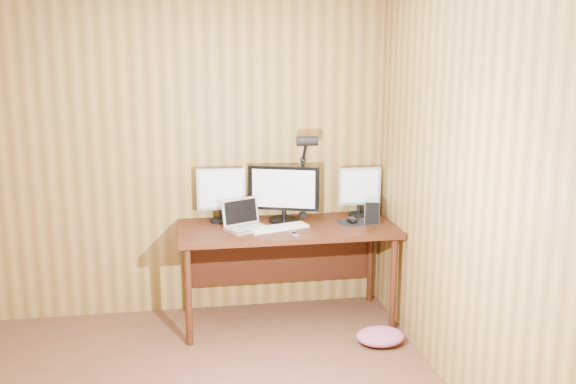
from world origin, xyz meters
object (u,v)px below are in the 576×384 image
object	(u,v)px
hard_drive	(372,211)
phone	(294,234)
monitor_left	(221,194)
desk_lamp	(305,164)
monitor_center	(284,193)
keyboard	(278,228)
mouse	(352,220)
monitor_right	(359,190)
desk	(285,239)
speaker	(374,205)
laptop	(245,221)

from	to	relation	value
hard_drive	phone	xyz separation A→B (m)	(-0.64, -0.23, -0.08)
monitor_left	desk_lamp	world-z (taller)	desk_lamp
monitor_left	monitor_center	bearing A→B (deg)	-2.96
keyboard	phone	size ratio (longest dim) A/B	4.88
mouse	desk_lamp	bearing A→B (deg)	155.04
monitor_left	desk_lamp	size ratio (longest dim) A/B	0.59
monitor_right	hard_drive	distance (m)	0.25
desk_lamp	desk	bearing A→B (deg)	-157.94
mouse	phone	world-z (taller)	mouse
hard_drive	speaker	bearing A→B (deg)	85.13
monitor_left	mouse	xyz separation A→B (m)	(0.97, -0.20, -0.20)
monitor_right	desk_lamp	xyz separation A→B (m)	(-0.44, -0.02, 0.22)
speaker	hard_drive	bearing A→B (deg)	-109.65
monitor_center	laptop	xyz separation A→B (m)	(-0.32, -0.15, -0.17)
laptop	mouse	distance (m)	0.82
monitor_left	desk_lamp	distance (m)	0.67
keyboard	desk_lamp	size ratio (longest dim) A/B	0.67
mouse	phone	bearing A→B (deg)	-150.02
keyboard	hard_drive	size ratio (longest dim) A/B	2.57
monitor_left	monitor_right	world-z (taller)	monitor_left
monitor_center	desk_lamp	size ratio (longest dim) A/B	0.76
mouse	monitor_center	bearing A→B (deg)	168.96
mouse	desk_lamp	distance (m)	0.55
monitor_left	speaker	bearing A→B (deg)	8.87
laptop	phone	bearing A→B (deg)	-59.15
laptop	mouse	bearing A→B (deg)	-24.08
mouse	desk_lamp	xyz separation A→B (m)	(-0.33, 0.18, 0.41)
desk_lamp	keyboard	bearing A→B (deg)	-146.14
monitor_center	phone	xyz separation A→B (m)	(0.01, -0.37, -0.21)
keyboard	monitor_right	bearing A→B (deg)	4.61
desk	speaker	world-z (taller)	speaker
phone	mouse	bearing A→B (deg)	17.82
phone	laptop	bearing A→B (deg)	138.04
keyboard	hard_drive	xyz separation A→B (m)	(0.72, 0.07, 0.08)
monitor_left	phone	bearing A→B (deg)	-37.35
speaker	keyboard	bearing A→B (deg)	-156.21
desk	keyboard	xyz separation A→B (m)	(-0.07, -0.14, 0.13)
desk_lamp	monitor_center	bearing A→B (deg)	-177.29
desk	monitor_right	size ratio (longest dim) A/B	4.16
desk	desk_lamp	distance (m)	0.59
monitor_center	speaker	size ratio (longest dim) A/B	4.40
desk	laptop	xyz separation A→B (m)	(-0.31, -0.08, 0.18)
phone	monitor_left	bearing A→B (deg)	129.79
monitor_center	desk_lamp	distance (m)	0.27
laptop	speaker	bearing A→B (deg)	-9.45
laptop	phone	xyz separation A→B (m)	(0.33, -0.22, -0.05)
keyboard	laptop	bearing A→B (deg)	147.76
phone	monitor_right	bearing A→B (deg)	28.46
monitor_center	monitor_right	xyz separation A→B (m)	(0.61, 0.07, -0.02)
monitor_left	keyboard	size ratio (longest dim) A/B	0.89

